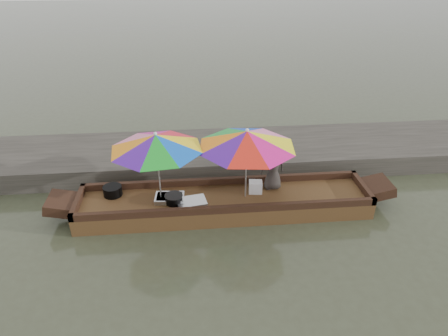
{
  "coord_description": "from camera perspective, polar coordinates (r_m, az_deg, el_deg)",
  "views": [
    {
      "loc": [
        -0.67,
        -7.02,
        4.98
      ],
      "look_at": [
        0.0,
        0.1,
        1.0
      ],
      "focal_mm": 32.0,
      "sensor_mm": 36.0,
      "label": 1
    }
  ],
  "objects": [
    {
      "name": "umbrella_stern",
      "position": [
        8.08,
        3.19,
        0.58
      ],
      "size": [
        2.46,
        2.46,
        1.55
      ],
      "primitive_type": null,
      "rotation": [
        0.0,
        0.0,
        0.28
      ],
      "color": "pink",
      "rests_on": "boat_hull"
    },
    {
      "name": "tray_scallop",
      "position": [
        8.26,
        -4.66,
        -4.84
      ],
      "size": [
        0.66,
        0.51,
        0.06
      ],
      "primitive_type": "cube",
      "rotation": [
        0.0,
        0.0,
        0.17
      ],
      "color": "silver",
      "rests_on": "boat_hull"
    },
    {
      "name": "charcoal_grill",
      "position": [
        8.28,
        -7.18,
        -4.44
      ],
      "size": [
        0.35,
        0.35,
        0.17
      ],
      "primitive_type": "cylinder",
      "color": "black",
      "rests_on": "boat_hull"
    },
    {
      "name": "cooking_pot",
      "position": [
        8.78,
        -15.62,
        -3.15
      ],
      "size": [
        0.39,
        0.39,
        0.21
      ],
      "primitive_type": "cylinder",
      "color": "black",
      "rests_on": "boat_hull"
    },
    {
      "name": "supply_bag",
      "position": [
        8.56,
        4.52,
        -2.71
      ],
      "size": [
        0.31,
        0.25,
        0.26
      ],
      "primitive_type": "cube",
      "rotation": [
        0.0,
        0.0,
        -0.13
      ],
      "color": "silver",
      "rests_on": "boat_hull"
    },
    {
      "name": "boat_hull",
      "position": [
        8.53,
        0.06,
        -5.17
      ],
      "size": [
        6.12,
        1.2,
        0.35
      ],
      "primitive_type": "cube",
      "color": "#3E2815",
      "rests_on": "water"
    },
    {
      "name": "water",
      "position": [
        8.63,
        0.06,
        -6.14
      ],
      "size": [
        80.0,
        80.0,
        0.0
      ],
      "primitive_type": "plane",
      "color": "#404732",
      "rests_on": "ground"
    },
    {
      "name": "vendor",
      "position": [
        8.55,
        7.02,
        0.18
      ],
      "size": [
        0.55,
        0.39,
        1.05
      ],
      "primitive_type": "imported",
      "rotation": [
        0.0,
        0.0,
        3.25
      ],
      "color": "#2B2623",
      "rests_on": "boat_hull"
    },
    {
      "name": "dock",
      "position": [
        10.38,
        -1.09,
        1.99
      ],
      "size": [
        22.0,
        2.2,
        0.5
      ],
      "primitive_type": "cube",
      "color": "#2D2B26",
      "rests_on": "ground"
    },
    {
      "name": "umbrella_bow",
      "position": [
        8.03,
        -9.36,
        0.0
      ],
      "size": [
        2.27,
        2.27,
        1.55
      ],
      "primitive_type": null,
      "rotation": [
        0.0,
        0.0,
        -0.27
      ],
      "color": "yellow",
      "rests_on": "boat_hull"
    },
    {
      "name": "tray_crayfish",
      "position": [
        8.41,
        -7.79,
        -4.25
      ],
      "size": [
        0.62,
        0.46,
        0.09
      ],
      "primitive_type": "cube",
      "rotation": [
        0.0,
        0.0,
        -0.08
      ],
      "color": "silver",
      "rests_on": "boat_hull"
    }
  ]
}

